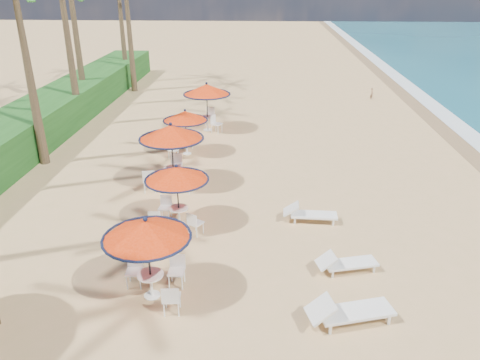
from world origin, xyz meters
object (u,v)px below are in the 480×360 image
object	(u,v)px
station_2	(171,140)
station_0	(149,239)
lounger_mid	(345,263)
lounger_far	(308,213)
lounger_near	(347,311)
station_4	(207,94)
station_1	(176,181)
station_3	(184,121)

from	to	relation	value
station_2	station_0	bearing A→B (deg)	-83.83
station_2	lounger_mid	distance (m)	8.48
station_0	lounger_far	xyz separation A→B (m)	(4.47, 4.38, -1.44)
station_2	lounger_far	xyz separation A→B (m)	(5.24, -2.73, -1.65)
lounger_near	lounger_far	size ratio (longest dim) A/B	1.22
station_4	lounger_near	distance (m)	16.37
lounger_near	lounger_mid	size ratio (longest dim) A/B	1.22
station_1	lounger_far	bearing A→B (deg)	6.51
station_1	station_2	xyz separation A→B (m)	(-0.76, 3.24, 0.32)
station_2	lounger_near	world-z (taller)	station_2
station_2	station_3	size ratio (longest dim) A/B	1.22
station_0	station_3	world-z (taller)	station_0
lounger_mid	lounger_far	size ratio (longest dim) A/B	0.99
station_3	lounger_mid	world-z (taller)	station_3
lounger_near	lounger_far	xyz separation A→B (m)	(-0.54, 5.19, -0.05)
lounger_near	station_0	bearing A→B (deg)	155.21
station_2	lounger_near	size ratio (longest dim) A/B	1.17
station_4	lounger_near	bearing A→B (deg)	-71.26
lounger_near	station_4	bearing A→B (deg)	93.10
station_4	lounger_mid	bearing A→B (deg)	-67.35
station_3	lounger_near	distance (m)	13.09
lounger_near	lounger_mid	world-z (taller)	lounger_near
station_1	station_2	world-z (taller)	station_2
station_0	lounger_far	world-z (taller)	station_0
station_1	station_4	size ratio (longest dim) A/B	0.84
station_4	lounger_mid	world-z (taller)	station_4
station_3	lounger_near	bearing A→B (deg)	-63.13
station_2	lounger_near	distance (m)	9.93
station_4	lounger_near	world-z (taller)	station_4
station_1	station_4	xyz separation A→B (m)	(-0.21, 10.74, 0.39)
station_0	lounger_mid	bearing A→B (deg)	14.88
station_1	station_2	bearing A→B (deg)	103.14
station_0	station_2	bearing A→B (deg)	96.17
station_0	station_1	world-z (taller)	station_0
station_1	station_3	world-z (taller)	station_1
lounger_mid	lounger_near	bearing A→B (deg)	-111.41
station_2	station_3	bearing A→B (deg)	91.67
station_1	lounger_mid	world-z (taller)	station_1
station_0	lounger_far	size ratio (longest dim) A/B	1.27
station_2	station_4	xyz separation A→B (m)	(0.55, 7.50, 0.07)
station_0	station_2	world-z (taller)	station_2
station_4	station_1	bearing A→B (deg)	-88.90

